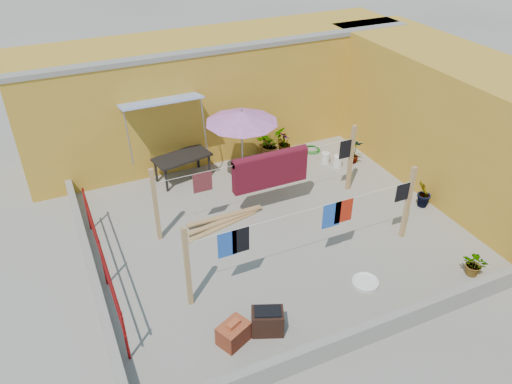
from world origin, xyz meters
TOP-DOWN VIEW (x-y plane):
  - ground at (0.00, 0.00)m, footprint 80.00×80.00m
  - wall_back at (0.50, 4.69)m, footprint 11.00×3.27m
  - wall_right at (5.20, 0.00)m, footprint 2.40×9.00m
  - parapet_front at (0.00, -3.58)m, footprint 8.30×0.16m
  - parapet_left at (-4.08, 0.00)m, footprint 0.16×7.30m
  - red_railing at (-3.85, -0.20)m, footprint 0.05×4.20m
  - clothesline_rig at (0.20, 0.54)m, footprint 5.09×2.35m
  - patio_umbrella at (0.08, 2.07)m, footprint 2.18×2.18m
  - outdoor_table at (-1.22, 3.06)m, footprint 1.59×1.02m
  - brick_stack at (-2.10, -2.60)m, footprint 0.65×0.58m
  - lumber_pile at (-0.98, 0.73)m, footprint 2.03×0.60m
  - brazier at (-1.46, -2.63)m, footprint 0.67×0.57m
  - white_basin at (0.84, -2.36)m, footprint 0.55×0.55m
  - water_jug_a at (2.88, 1.90)m, footprint 0.24×0.24m
  - water_jug_b at (2.68, 2.22)m, footprint 0.23×0.23m
  - green_hose at (2.71, 3.02)m, footprint 0.53×0.53m
  - plant_back_a at (1.42, 3.20)m, footprint 1.03×1.01m
  - plant_back_b at (1.88, 3.20)m, footprint 0.39×0.39m
  - plant_right_a at (3.43, 1.89)m, footprint 0.47×0.42m
  - plant_right_b at (3.70, -0.66)m, footprint 0.53×0.52m
  - plant_right_c at (3.01, -3.03)m, footprint 0.60×0.63m

SIDE VIEW (x-z plane):
  - ground at x=0.00m, z-range 0.00..0.00m
  - green_hose at x=2.71m, z-range 0.00..0.07m
  - white_basin at x=0.84m, z-range 0.00..0.10m
  - lumber_pile at x=-0.98m, z-range 0.00..0.12m
  - water_jug_b at x=2.68m, z-range -0.02..0.34m
  - water_jug_a at x=2.88m, z-range -0.02..0.36m
  - brick_stack at x=-2.10m, z-range -0.03..0.44m
  - parapet_front at x=0.00m, z-range 0.00..0.44m
  - parapet_left at x=-4.08m, z-range 0.00..0.44m
  - brazier at x=-1.46m, z-range -0.01..0.50m
  - plant_right_c at x=3.01m, z-range 0.00..0.54m
  - plant_back_b at x=1.88m, z-range 0.00..0.67m
  - plant_right_a at x=3.43m, z-range 0.00..0.74m
  - plant_right_b at x=3.70m, z-range 0.00..0.75m
  - plant_back_a at x=1.42m, z-range 0.00..0.87m
  - outdoor_table at x=-1.22m, z-range 0.28..0.97m
  - red_railing at x=-3.85m, z-range 0.17..1.27m
  - clothesline_rig at x=0.20m, z-range 0.18..1.98m
  - wall_right at x=5.20m, z-range 0.00..3.20m
  - wall_back at x=0.50m, z-range 0.00..3.21m
  - patio_umbrella at x=0.08m, z-range 0.86..3.03m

